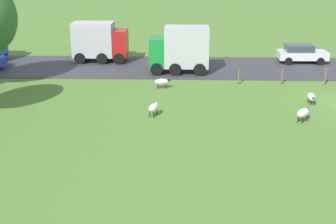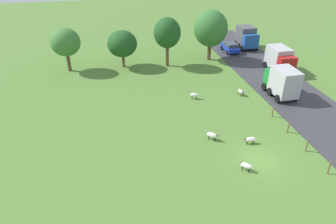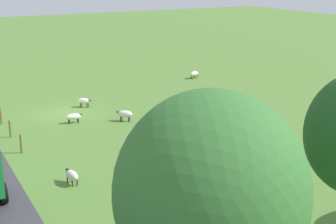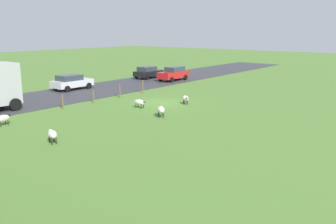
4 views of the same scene
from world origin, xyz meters
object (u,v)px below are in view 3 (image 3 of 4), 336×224
object	(u,v)px
sheep_2	(72,175)
sheep_5	(84,101)
sheep_1	(194,74)
sheep_3	(74,117)
tree_2	(211,194)
sheep_0	(176,155)
sheep_4	(125,114)

from	to	relation	value
sheep_2	sheep_5	xyz separation A→B (m)	(-5.29, -13.28, 0.02)
sheep_1	sheep_2	bearing A→B (deg)	44.49
sheep_3	sheep_5	size ratio (longest dim) A/B	1.19
sheep_5	tree_2	bearing A→B (deg)	78.24
tree_2	sheep_5	bearing A→B (deg)	-101.76
sheep_3	sheep_2	bearing A→B (deg)	71.45
sheep_5	sheep_3	bearing A→B (deg)	60.20
sheep_1	tree_2	size ratio (longest dim) A/B	0.16
sheep_2	sheep_3	xyz separation A→B (m)	(-3.27, -9.75, -0.02)
sheep_5	sheep_0	bearing A→B (deg)	92.56
sheep_1	sheep_4	xyz separation A→B (m)	(11.73, 9.62, 0.05)
sheep_0	sheep_4	xyz separation A→B (m)	(-0.72, -8.63, 0.02)
sheep_1	sheep_3	world-z (taller)	sheep_1
sheep_1	sheep_2	world-z (taller)	sheep_1
sheep_2	sheep_4	bearing A→B (deg)	-128.21
sheep_2	sheep_4	world-z (taller)	sheep_4
sheep_1	sheep_4	bearing A→B (deg)	39.36
sheep_2	sheep_5	size ratio (longest dim) A/B	1.11
sheep_4	tree_2	xyz separation A→B (m)	(6.72, 21.08, 4.39)
sheep_1	sheep_0	bearing A→B (deg)	55.72
sheep_3	sheep_4	world-z (taller)	sheep_4
sheep_2	sheep_3	distance (m)	10.28
sheep_0	sheep_1	distance (m)	22.09
sheep_3	sheep_5	distance (m)	4.07
sheep_0	sheep_2	world-z (taller)	sheep_0
sheep_0	sheep_3	size ratio (longest dim) A/B	0.85
sheep_0	sheep_5	xyz separation A→B (m)	(0.60, -13.51, -0.02)
sheep_0	sheep_3	xyz separation A→B (m)	(2.63, -9.98, -0.06)
sheep_2	sheep_1	bearing A→B (deg)	-135.51
sheep_1	sheep_4	distance (m)	15.17
sheep_0	tree_2	bearing A→B (deg)	64.23
tree_2	sheep_1	bearing A→B (deg)	-121.01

